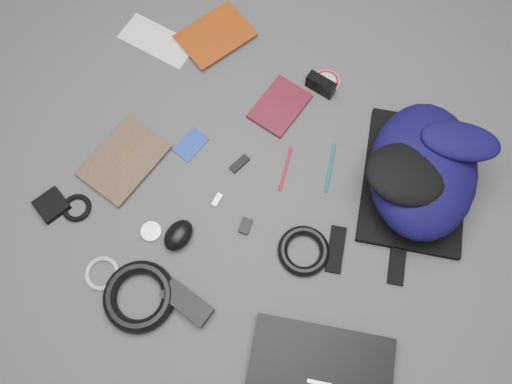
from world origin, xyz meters
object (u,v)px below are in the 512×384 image
Objects in this scene: power_brick at (187,303)px; textbook_red at (200,19)px; backpack at (423,170)px; laptop at (318,383)px; compact_camera at (321,85)px; comic_book at (102,144)px; mouse at (178,235)px; dvd_case at (280,106)px; pouch at (52,205)px.

textbook_red is at bearing 126.31° from power_brick.
laptop is (0.07, -0.60, -0.07)m from backpack.
backpack is at bearing -15.85° from compact_camera.
backpack is 1.90× the size of comic_book.
compact_camera is at bearing 83.12° from mouse.
laptop is 1.14m from textbook_red.
compact_camera is 0.95× the size of mouse.
laptop is 0.78m from dvd_case.
mouse reaches higher than pouch.
mouse reaches higher than textbook_red.
dvd_case is 0.71m from pouch.
textbook_red reaches higher than dvd_case.
mouse reaches higher than laptop.
power_brick is (-0.38, -0.03, -0.00)m from laptop.
comic_book is at bearing 156.97° from power_brick.
dvd_case is 0.14m from compact_camera.
pouch reaches higher than dvd_case.
mouse is (-0.44, -0.51, -0.07)m from backpack.
backpack is at bearing 29.08° from comic_book.
pouch is at bearing -159.92° from mouse.
comic_book is 2.59× the size of compact_camera.
mouse reaches higher than power_brick.
laptop is 3.74× the size of mouse.
dvd_case is 0.49m from mouse.
mouse is 0.18m from power_brick.
textbook_red is at bearing 94.89° from comic_book.
compact_camera reaches higher than pouch.
backpack is at bearing 64.84° from power_brick.
backpack is 3.25× the size of power_brick.
dvd_case is at bearing 103.06° from power_brick.
comic_book is (0.03, -0.51, -0.00)m from textbook_red.
backpack is 4.70× the size of mouse.
dvd_case is at bearing 61.03° from pouch.
backpack is 4.93× the size of compact_camera.
power_brick is (-0.32, -0.64, -0.08)m from backpack.
pouch is at bearing -118.37° from dvd_case.
mouse is 0.69× the size of power_brick.
dvd_case is at bearing 158.36° from backpack.
compact_camera is 1.15× the size of pouch.
dvd_case is at bearing -118.77° from compact_camera.
backpack reaches higher than laptop.
backpack is 2.03× the size of textbook_red.
pouch is (-0.35, -0.13, -0.01)m from mouse.
compact_camera is 0.85m from pouch.
dvd_case is 1.84× the size of mouse.
backpack reaches higher than comic_book.
textbook_red is at bearing -179.39° from compact_camera.
compact_camera is at bearing 52.77° from comic_book.
textbook_red is 0.94× the size of comic_book.
dvd_case is 2.22× the size of pouch.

